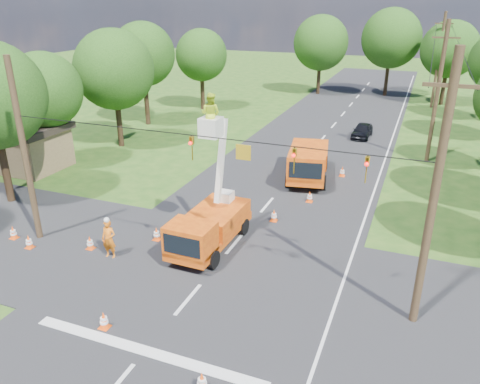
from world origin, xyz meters
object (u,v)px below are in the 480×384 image
at_px(distant_car, 362,131).
at_px(pole_right_far, 438,60).
at_px(ground_worker, 109,239).
at_px(tree_left_f, 201,55).
at_px(tree_far_c, 450,49).
at_px(tree_left_d, 114,70).
at_px(traffic_cone_7, 342,172).
at_px(bucket_truck, 209,217).
at_px(pole_left, 25,153).
at_px(traffic_cone_1, 202,382).
at_px(traffic_cone_5, 29,242).
at_px(pole_right_mid, 437,93).
at_px(shed, 25,146).
at_px(tree_far_b, 391,38).
at_px(traffic_cone_2, 274,215).
at_px(pole_right_near, 434,197).
at_px(traffic_cone_3, 310,197).
at_px(traffic_cone_6, 13,232).
at_px(traffic_cone_4, 90,243).
at_px(traffic_cone_8, 157,234).
at_px(traffic_cone_0, 104,320).
at_px(tree_left_c, 44,91).
at_px(second_truck, 308,162).
at_px(tree_left_e, 143,54).
at_px(tree_far_a, 321,43).

distance_m(distant_car, pole_right_far, 16.73).
height_order(ground_worker, tree_left_f, tree_left_f).
relative_size(tree_left_f, tree_far_c, 0.92).
bearing_deg(tree_left_d, traffic_cone_7, -1.65).
height_order(bucket_truck, pole_left, pole_left).
bearing_deg(ground_worker, traffic_cone_1, -42.02).
relative_size(traffic_cone_5, pole_left, 0.08).
xyz_separation_m(pole_right_mid, shed, (-26.50, -12.00, -3.49)).
relative_size(traffic_cone_1, tree_far_b, 0.07).
bearing_deg(traffic_cone_2, pole_right_near, -39.40).
bearing_deg(tree_left_f, traffic_cone_3, -50.48).
bearing_deg(pole_right_mid, bucket_truck, -118.20).
distance_m(traffic_cone_6, pole_right_far, 45.12).
bearing_deg(traffic_cone_4, pole_right_near, 0.20).
distance_m(traffic_cone_8, tree_far_b, 44.08).
relative_size(traffic_cone_0, pole_right_far, 0.07).
height_order(pole_right_far, tree_left_c, pole_right_far).
bearing_deg(second_truck, traffic_cone_7, 21.81).
relative_size(pole_right_near, tree_far_c, 1.09).
height_order(ground_worker, pole_right_mid, pole_right_mid).
bearing_deg(tree_left_d, second_truck, -6.57).
height_order(pole_right_far, tree_left_f, pole_right_far).
bearing_deg(traffic_cone_7, traffic_cone_5, -128.46).
bearing_deg(distant_car, pole_right_mid, -38.84).
relative_size(traffic_cone_1, traffic_cone_3, 1.00).
bearing_deg(traffic_cone_7, tree_left_c, -164.48).
relative_size(traffic_cone_1, tree_far_c, 0.08).
height_order(second_truck, pole_right_mid, pole_right_mid).
bearing_deg(traffic_cone_0, traffic_cone_3, 73.19).
bearing_deg(bucket_truck, ground_worker, -145.60).
bearing_deg(traffic_cone_2, tree_left_f, 123.55).
height_order(ground_worker, tree_far_c, tree_far_c).
bearing_deg(tree_far_b, tree_left_e, -130.72).
bearing_deg(ground_worker, tree_left_c, 136.29).
xyz_separation_m(pole_right_far, tree_far_b, (-5.50, 5.00, 1.70)).
height_order(pole_right_mid, tree_far_a, pole_right_mid).
height_order(tree_left_c, tree_far_b, tree_far_b).
xyz_separation_m(distant_car, pole_right_mid, (5.44, -4.83, 4.49)).
bearing_deg(traffic_cone_4, traffic_cone_3, 48.02).
height_order(pole_left, tree_left_c, pole_left).
bearing_deg(tree_left_d, bucket_truck, -42.34).
height_order(second_truck, traffic_cone_3, second_truck).
height_order(bucket_truck, traffic_cone_7, bucket_truck).
distance_m(pole_right_near, tree_far_b, 45.37).
distance_m(traffic_cone_2, pole_right_far, 34.99).
height_order(traffic_cone_0, shed, shed).
xyz_separation_m(traffic_cone_1, traffic_cone_3, (-0.40, 15.43, 0.00)).
bearing_deg(tree_far_b, tree_far_a, -165.96).
height_order(traffic_cone_0, tree_left_f, tree_left_f).
distance_m(traffic_cone_3, tree_far_b, 36.19).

